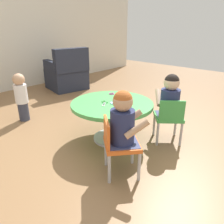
{
  "coord_description": "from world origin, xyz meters",
  "views": [
    {
      "loc": [
        -1.75,
        -1.56,
        1.29
      ],
      "look_at": [
        0.0,
        0.0,
        0.35
      ],
      "focal_mm": 35.43,
      "sensor_mm": 36.0,
      "label": 1
    }
  ],
  "objects_px": {
    "craft_table": "(112,111)",
    "craft_scissors": "(105,103)",
    "seated_child_right": "(170,97)",
    "toddler_standing": "(21,96)",
    "child_chair_right": "(169,117)",
    "armchair_dark": "(67,74)",
    "rolling_pin": "(124,104)",
    "child_chair_left": "(118,144)",
    "seated_child_left": "(123,120)"
  },
  "relations": [
    {
      "from": "child_chair_right",
      "to": "rolling_pin",
      "type": "relative_size",
      "value": 2.35
    },
    {
      "from": "toddler_standing",
      "to": "rolling_pin",
      "type": "xyz_separation_m",
      "value": [
        0.42,
        -1.47,
        0.13
      ]
    },
    {
      "from": "craft_table",
      "to": "craft_scissors",
      "type": "relative_size",
      "value": 6.59
    },
    {
      "from": "child_chair_left",
      "to": "armchair_dark",
      "type": "bearing_deg",
      "value": 60.86
    },
    {
      "from": "seated_child_right",
      "to": "craft_scissors",
      "type": "relative_size",
      "value": 3.63
    },
    {
      "from": "rolling_pin",
      "to": "child_chair_left",
      "type": "bearing_deg",
      "value": -145.92
    },
    {
      "from": "child_chair_left",
      "to": "seated_child_right",
      "type": "bearing_deg",
      "value": -1.49
    },
    {
      "from": "seated_child_right",
      "to": "armchair_dark",
      "type": "relative_size",
      "value": 0.6
    },
    {
      "from": "child_chair_right",
      "to": "toddler_standing",
      "type": "distance_m",
      "value": 1.99
    },
    {
      "from": "seated_child_right",
      "to": "rolling_pin",
      "type": "bearing_deg",
      "value": 141.67
    },
    {
      "from": "child_chair_right",
      "to": "seated_child_left",
      "type": "bearing_deg",
      "value": 178.41
    },
    {
      "from": "child_chair_right",
      "to": "craft_scissors",
      "type": "bearing_deg",
      "value": 130.33
    },
    {
      "from": "seated_child_right",
      "to": "toddler_standing",
      "type": "height_order",
      "value": "seated_child_right"
    },
    {
      "from": "craft_scissors",
      "to": "child_chair_right",
      "type": "bearing_deg",
      "value": -49.67
    },
    {
      "from": "child_chair_right",
      "to": "rolling_pin",
      "type": "xyz_separation_m",
      "value": [
        -0.38,
        0.35,
        0.18
      ]
    },
    {
      "from": "craft_table",
      "to": "craft_scissors",
      "type": "height_order",
      "value": "craft_scissors"
    },
    {
      "from": "seated_child_right",
      "to": "armchair_dark",
      "type": "height_order",
      "value": "armchair_dark"
    },
    {
      "from": "rolling_pin",
      "to": "armchair_dark",
      "type": "bearing_deg",
      "value": 66.41
    },
    {
      "from": "craft_table",
      "to": "craft_scissors",
      "type": "xyz_separation_m",
      "value": [
        -0.08,
        0.04,
        0.11
      ]
    },
    {
      "from": "craft_table",
      "to": "craft_scissors",
      "type": "distance_m",
      "value": 0.14
    },
    {
      "from": "child_chair_right",
      "to": "toddler_standing",
      "type": "bearing_deg",
      "value": 113.64
    },
    {
      "from": "child_chair_right",
      "to": "seated_child_right",
      "type": "height_order",
      "value": "seated_child_right"
    },
    {
      "from": "armchair_dark",
      "to": "craft_scissors",
      "type": "height_order",
      "value": "armchair_dark"
    },
    {
      "from": "craft_scissors",
      "to": "armchair_dark",
      "type": "bearing_deg",
      "value": 62.55
    },
    {
      "from": "child_chair_left",
      "to": "seated_child_left",
      "type": "height_order",
      "value": "seated_child_left"
    },
    {
      "from": "seated_child_left",
      "to": "rolling_pin",
      "type": "distance_m",
      "value": 0.53
    },
    {
      "from": "child_chair_left",
      "to": "craft_scissors",
      "type": "relative_size",
      "value": 3.81
    },
    {
      "from": "seated_child_left",
      "to": "toddler_standing",
      "type": "height_order",
      "value": "seated_child_left"
    },
    {
      "from": "child_chair_left",
      "to": "armchair_dark",
      "type": "distance_m",
      "value": 2.99
    },
    {
      "from": "toddler_standing",
      "to": "rolling_pin",
      "type": "bearing_deg",
      "value": -74.17
    },
    {
      "from": "seated_child_right",
      "to": "toddler_standing",
      "type": "distance_m",
      "value": 1.99
    },
    {
      "from": "child_chair_right",
      "to": "toddler_standing",
      "type": "relative_size",
      "value": 0.8
    },
    {
      "from": "child_chair_left",
      "to": "rolling_pin",
      "type": "distance_m",
      "value": 0.57
    },
    {
      "from": "craft_table",
      "to": "rolling_pin",
      "type": "bearing_deg",
      "value": -88.24
    },
    {
      "from": "rolling_pin",
      "to": "craft_scissors",
      "type": "bearing_deg",
      "value": 113.49
    },
    {
      "from": "rolling_pin",
      "to": "craft_scissors",
      "type": "height_order",
      "value": "rolling_pin"
    },
    {
      "from": "toddler_standing",
      "to": "craft_scissors",
      "type": "height_order",
      "value": "toddler_standing"
    },
    {
      "from": "rolling_pin",
      "to": "craft_scissors",
      "type": "xyz_separation_m",
      "value": [
        -0.09,
        0.2,
        -0.02
      ]
    },
    {
      "from": "child_chair_left",
      "to": "craft_scissors",
      "type": "distance_m",
      "value": 0.64
    },
    {
      "from": "seated_child_right",
      "to": "toddler_standing",
      "type": "xyz_separation_m",
      "value": [
        -0.83,
        1.8,
        -0.17
      ]
    },
    {
      "from": "seated_child_left",
      "to": "child_chair_right",
      "type": "distance_m",
      "value": 0.83
    },
    {
      "from": "child_chair_right",
      "to": "armchair_dark",
      "type": "bearing_deg",
      "value": 76.73
    },
    {
      "from": "seated_child_right",
      "to": "craft_scissors",
      "type": "height_order",
      "value": "seated_child_right"
    },
    {
      "from": "craft_table",
      "to": "seated_child_right",
      "type": "distance_m",
      "value": 0.67
    },
    {
      "from": "child_chair_left",
      "to": "toddler_standing",
      "type": "bearing_deg",
      "value": 89.02
    },
    {
      "from": "seated_child_right",
      "to": "rolling_pin",
      "type": "relative_size",
      "value": 2.23
    },
    {
      "from": "armchair_dark",
      "to": "craft_scissors",
      "type": "bearing_deg",
      "value": -117.45
    },
    {
      "from": "craft_table",
      "to": "child_chair_left",
      "type": "xyz_separation_m",
      "value": [
        -0.44,
        -0.47,
        -0.05
      ]
    },
    {
      "from": "child_chair_left",
      "to": "seated_child_left",
      "type": "relative_size",
      "value": 1.05
    },
    {
      "from": "seated_child_right",
      "to": "rolling_pin",
      "type": "xyz_separation_m",
      "value": [
        -0.41,
        0.33,
        -0.04
      ]
    }
  ]
}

